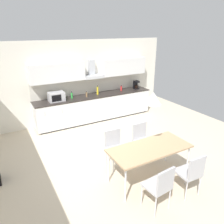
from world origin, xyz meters
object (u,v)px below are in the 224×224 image
(dining_table, at_px, (150,149))
(chair_far_right, at_px, (142,137))
(chair_near_right, at_px, (192,171))
(coffee_maker, at_px, (136,85))
(bottle_green, at_px, (72,95))
(bottle_red, at_px, (121,88))
(bottle_yellow, at_px, (98,91))
(bottle_brown, at_px, (87,94))
(microwave, at_px, (56,97))
(chair_near_left, at_px, (160,184))
(pendant_lamp, at_px, (153,98))
(chair_far_left, at_px, (115,145))

(dining_table, distance_m, chair_far_right, 0.87)
(chair_near_right, bearing_deg, chair_far_right, 89.93)
(coffee_maker, relative_size, bottle_green, 1.37)
(bottle_green, bearing_deg, bottle_red, 0.39)
(bottle_yellow, relative_size, chair_near_right, 0.36)
(bottle_brown, relative_size, dining_table, 0.11)
(bottle_green, xyz_separation_m, chair_far_right, (0.75, -2.75, -0.44))
(microwave, bearing_deg, chair_far_right, -65.06)
(coffee_maker, bearing_deg, chair_far_right, -122.19)
(bottle_red, bearing_deg, microwave, -178.71)
(bottle_green, xyz_separation_m, chair_near_left, (0.01, -4.28, -0.44))
(coffee_maker, xyz_separation_m, dining_table, (-2.10, -3.50, -0.33))
(microwave, xyz_separation_m, dining_table, (0.89, -3.47, -0.32))
(pendant_lamp, bearing_deg, chair_far_left, 116.12)
(bottle_green, xyz_separation_m, pendant_lamp, (0.38, -3.52, 0.80))
(bottle_brown, height_order, bottle_green, bottle_green)
(bottle_yellow, height_order, chair_near_right, bottle_yellow)
(chair_far_right, distance_m, pendant_lamp, 1.51)
(dining_table, bearing_deg, coffee_maker, 59.06)
(chair_far_left, bearing_deg, chair_near_right, -63.90)
(microwave, distance_m, coffee_maker, 2.99)
(bottle_green, height_order, chair_far_right, bottle_green)
(bottle_red, height_order, chair_near_left, bottle_red)
(coffee_maker, distance_m, pendant_lamp, 4.15)
(dining_table, relative_size, chair_near_right, 1.92)
(bottle_brown, height_order, bottle_yellow, bottle_yellow)
(microwave, distance_m, bottle_brown, 0.98)
(coffee_maker, bearing_deg, dining_table, -120.94)
(bottle_brown, distance_m, dining_table, 3.44)
(bottle_brown, bearing_deg, pendant_lamp, -91.57)
(bottle_brown, distance_m, bottle_green, 0.48)
(bottle_brown, bearing_deg, chair_near_left, -96.30)
(bottle_brown, bearing_deg, chair_far_right, -83.98)
(coffee_maker, distance_m, bottle_yellow, 1.57)
(chair_near_left, bearing_deg, chair_far_left, 90.20)
(coffee_maker, relative_size, chair_far_left, 0.34)
(chair_near_right, bearing_deg, bottle_green, 99.97)
(pendant_lamp, bearing_deg, bottle_green, 96.15)
(bottle_green, distance_m, chair_near_right, 4.37)
(chair_near_left, xyz_separation_m, pendant_lamp, (0.37, 0.76, 1.25))
(bottle_green, xyz_separation_m, dining_table, (0.38, -3.52, -0.27))
(coffee_maker, height_order, chair_far_left, coffee_maker)
(microwave, relative_size, bottle_brown, 2.60)
(microwave, height_order, chair_near_left, microwave)
(microwave, bearing_deg, bottle_brown, -2.71)
(microwave, relative_size, coffee_maker, 1.60)
(bottle_brown, height_order, chair_far_right, bottle_brown)
(pendant_lamp, bearing_deg, chair_near_right, -63.92)
(dining_table, bearing_deg, microwave, 104.31)
(coffee_maker, xyz_separation_m, chair_near_right, (-1.73, -4.26, -0.50))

